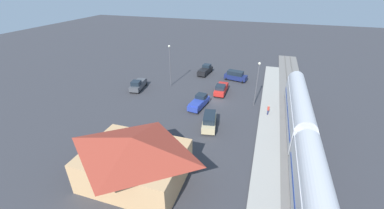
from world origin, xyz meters
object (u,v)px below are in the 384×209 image
object	(u,v)px
suv_navy	(236,76)
pickup_black	(205,70)
station_building	(134,158)
light_pole_lot_center	(170,61)
pickup_charcoal	(138,85)
pickup_red	(221,89)
suv_tan	(209,121)
light_pole_near_platform	(257,79)
pedestrian_on_platform	(268,109)
pickup_blue	(199,102)

from	to	relation	value
suv_navy	pickup_black	xyz separation A→B (m)	(7.54, -1.88, -0.12)
station_building	light_pole_lot_center	size ratio (longest dim) A/B	1.32
pickup_charcoal	suv_navy	world-z (taller)	suv_navy
pickup_red	suv_tan	world-z (taller)	suv_tan
light_pole_near_platform	pedestrian_on_platform	bearing A→B (deg)	127.80
suv_tan	light_pole_lot_center	world-z (taller)	light_pole_lot_center
pickup_charcoal	suv_tan	distance (m)	19.99
suv_tan	light_pole_lot_center	xyz separation A→B (m)	(11.87, -13.45, 4.24)
pedestrian_on_platform	pickup_red	bearing A→B (deg)	-35.18
pedestrian_on_platform	suv_tan	bearing A→B (deg)	36.84
pedestrian_on_platform	suv_tan	world-z (taller)	suv_tan
pedestrian_on_platform	pickup_red	xyz separation A→B (m)	(9.19, -6.48, -0.25)
suv_navy	pickup_black	world-z (taller)	suv_navy
station_building	pickup_charcoal	distance (m)	25.58
pedestrian_on_platform	suv_tan	distance (m)	10.51
suv_navy	pedestrian_on_platform	bearing A→B (deg)	117.75
pickup_charcoal	pickup_red	xyz separation A→B (m)	(-16.79, -3.22, 0.00)
pedestrian_on_platform	suv_tan	size ratio (longest dim) A/B	0.33
pickup_black	pickup_blue	bearing A→B (deg)	101.29
pickup_blue	pickup_black	world-z (taller)	same
pickup_charcoal	light_pole_near_platform	distance (m)	23.85
station_building	pickup_black	size ratio (longest dim) A/B	2.06
pickup_charcoal	pickup_red	size ratio (longest dim) A/B	1.04
pickup_black	light_pole_near_platform	size ratio (longest dim) A/B	0.69
pedestrian_on_platform	pickup_blue	size ratio (longest dim) A/B	0.30
station_building	pickup_red	distance (m)	26.02
suv_navy	pickup_red	distance (m)	8.00
station_building	suv_tan	size ratio (longest dim) A/B	2.23
pickup_blue	pickup_charcoal	distance (m)	14.72
suv_navy	pickup_black	distance (m)	7.77
pedestrian_on_platform	pickup_charcoal	distance (m)	26.18
station_building	pickup_red	xyz separation A→B (m)	(-4.48, -25.56, -1.90)
suv_tan	light_pole_near_platform	world-z (taller)	light_pole_near_platform
pickup_blue	pickup_charcoal	world-z (taller)	same
pickup_black	pickup_red	bearing A→B (deg)	121.20
pickup_red	light_pole_lot_center	world-z (taller)	light_pole_lot_center
suv_navy	light_pole_near_platform	size ratio (longest dim) A/B	0.64
pickup_charcoal	light_pole_lot_center	size ratio (longest dim) A/B	0.65
station_building	pickup_blue	bearing A→B (deg)	-95.93
pickup_charcoal	light_pole_near_platform	world-z (taller)	light_pole_near_platform
pickup_red	light_pole_lot_center	distance (m)	11.94
pickup_charcoal	light_pole_lot_center	distance (m)	8.16
suv_tan	suv_navy	bearing A→B (deg)	-92.47
station_building	light_pole_lot_center	xyz separation A→B (m)	(6.61, -26.24, 2.45)
pickup_black	suv_tan	bearing A→B (deg)	106.49
pedestrian_on_platform	light_pole_near_platform	xyz separation A→B (m)	(2.47, -3.18, 3.79)
light_pole_lot_center	pickup_blue	bearing A→B (deg)	138.22
pickup_blue	light_pole_lot_center	xyz separation A→B (m)	(8.54, -7.63, 4.36)
pickup_blue	suv_navy	distance (m)	15.37
pickup_blue	suv_tan	distance (m)	6.70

